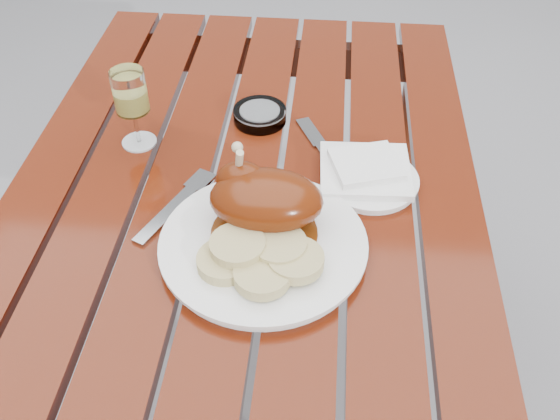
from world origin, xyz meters
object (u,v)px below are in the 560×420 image
Objects in this scene: side_plate at (370,181)px; ashtray at (260,115)px; table at (252,309)px; wine_glass at (133,109)px; dinner_plate at (263,246)px.

side_plate is 0.27m from ashtray.
side_plate is 1.62× the size of ashtray.
side_plate is at bearing -0.03° from table.
wine_glass is (-0.21, 0.08, 0.45)m from table.
table is 0.42m from dinner_plate.
table is 3.78× the size of dinner_plate.
wine_glass is (-0.26, 0.25, 0.06)m from dinner_plate.
dinner_plate is at bearing -82.53° from ashtray.
ashtray is (0.21, 0.09, -0.06)m from wine_glass.
dinner_plate is 1.92× the size of side_plate.
dinner_plate is 0.36m from wine_glass.
wine_glass is at bearing 136.07° from dinner_plate.
side_plate is (0.22, -0.00, 0.38)m from table.
dinner_plate is 0.34m from ashtray.
table is 0.44m from side_plate.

